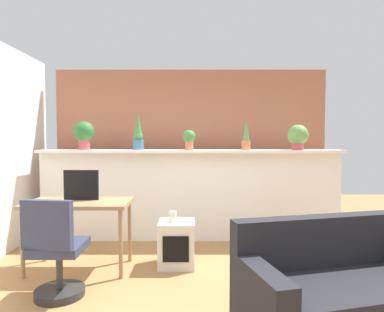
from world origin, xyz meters
The scene contains 15 objects.
ground_plane centered at (0.00, 0.00, 0.00)m, with size 12.00×12.00×0.00m, color #9E7042.
divider_wall centered at (0.00, 2.00, 0.62)m, with size 4.18×0.16×1.24m, color white.
plant_shelf centered at (0.00, 1.96, 1.26)m, with size 4.18×0.38×0.04m, color white.
brick_wall_behind centered at (0.00, 2.60, 1.25)m, with size 4.18×0.10×2.50m, color #AD664C.
potted_plant_0 centered at (-1.49, 1.99, 1.51)m, with size 0.28×0.28×0.39m.
potted_plant_1 centered at (-0.73, 1.98, 1.50)m, with size 0.15×0.15×0.51m.
potted_plant_2 centered at (-0.02, 1.93, 1.44)m, with size 0.18×0.18×0.27m.
potted_plant_3 centered at (0.77, 1.94, 1.46)m, with size 0.12×0.12×0.42m.
potted_plant_4 centered at (1.48, 1.94, 1.47)m, with size 0.28×0.28×0.35m.
desk centered at (-1.21, 0.89, 0.67)m, with size 1.10×0.60×0.75m.
tv_monitor centered at (-1.21, 0.97, 0.92)m, with size 0.38×0.04×0.33m, color black.
office_chair centered at (-1.19, 0.18, 0.39)m, with size 0.47×0.47×0.91m.
side_cube_shelf centered at (-0.15, 1.00, 0.25)m, with size 0.40×0.41×0.50m.
vase_on_shelf centered at (-0.19, 0.97, 0.56)m, with size 0.08×0.08×0.12m, color silver.
couch centered at (1.15, -0.30, 0.28)m, with size 1.70×1.11×0.80m.
Camera 1 is at (0.02, -2.79, 1.41)m, focal length 31.99 mm.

